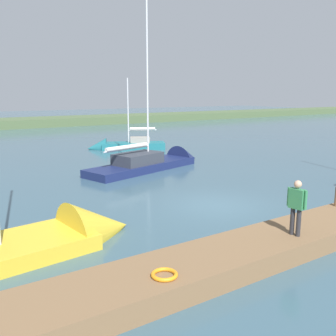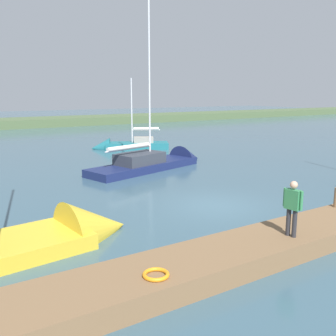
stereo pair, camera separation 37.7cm
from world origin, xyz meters
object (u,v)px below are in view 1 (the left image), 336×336
(life_ring_buoy, at_px, (164,275))
(person_on_dock, at_px, (297,204))
(sailboat_near_dock, at_px, (122,147))
(sailboat_inner_slip, at_px, (159,164))
(sailboat_far_left, at_px, (28,247))

(life_ring_buoy, distance_m, person_on_dock, 4.95)
(sailboat_near_dock, xyz_separation_m, sailboat_inner_slip, (1.68, 8.85, 0.04))
(life_ring_buoy, bearing_deg, sailboat_near_dock, -114.53)
(sailboat_far_left, xyz_separation_m, sailboat_near_dock, (-12.72, -18.68, -0.04))
(sailboat_near_dock, relative_size, sailboat_inner_slip, 0.60)
(sailboat_inner_slip, bearing_deg, person_on_dock, -121.35)
(sailboat_far_left, height_order, person_on_dock, sailboat_far_left)
(sailboat_near_dock, height_order, sailboat_inner_slip, sailboat_inner_slip)
(life_ring_buoy, bearing_deg, person_on_dock, -179.61)
(life_ring_buoy, height_order, sailboat_near_dock, sailboat_near_dock)
(sailboat_near_dock, height_order, person_on_dock, sailboat_near_dock)
(sailboat_near_dock, bearing_deg, sailboat_inner_slip, 106.48)
(sailboat_inner_slip, relative_size, person_on_dock, 6.73)
(life_ring_buoy, distance_m, sailboat_near_dock, 25.63)
(life_ring_buoy, xyz_separation_m, sailboat_far_left, (2.08, -4.63, -0.45))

